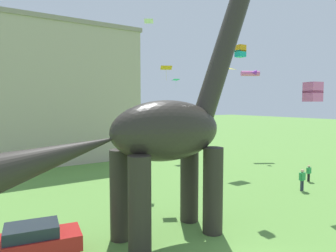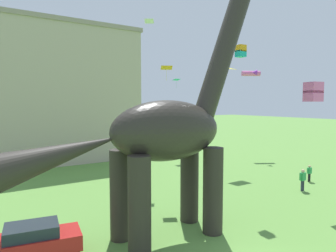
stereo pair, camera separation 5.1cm
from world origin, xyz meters
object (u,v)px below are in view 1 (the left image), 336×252
Objects in this scene: kite_mid_left at (176,80)px; kite_far_right at (251,73)px; kite_far_left at (240,51)px; parked_sedan_left at (32,241)px; person_far_spectator at (309,172)px; kite_drifting at (313,92)px; kite_apex at (226,68)px; kite_high_left at (166,68)px; kite_mid_right at (149,21)px; person_strolling_adult at (302,178)px; dinosaur_sculpture at (167,131)px.

kite_mid_left is 9.94m from kite_far_right.
kite_far_left is 19.77m from kite_far_right.
kite_far_left is (13.74, 0.59, 9.72)m from parked_sedan_left.
kite_drifting is at bearing -71.45° from person_far_spectator.
kite_far_right reaches higher than kite_drifting.
kite_far_left reaches higher than person_far_spectator.
kite_apex is 12.29m from kite_drifting.
kite_high_left is (-9.83, -12.65, -0.30)m from kite_mid_left.
kite_far_right reaches higher than kite_far_left.
person_far_spectator is 1.52× the size of kite_mid_right.
parked_sedan_left is 5.47× the size of kite_far_left.
person_strolling_adult is (-3.13, -1.36, 0.15)m from person_far_spectator.
person_strolling_adult is 1.35× the size of kite_drifting.
kite_mid_right is 1.20× the size of kite_far_left.
kite_apex is at bearing 50.94° from kite_far_left.
kite_drifting is at bearing -127.23° from kite_far_right.
kite_apex reaches higher than person_far_spectator.
dinosaur_sculpture is 17.41m from person_far_spectator.
kite_far_left is 0.33× the size of kite_far_right.
kite_high_left is (-1.54, -5.17, -4.72)m from kite_mid_right.
kite_apex is 2.21× the size of kite_far_left.
dinosaur_sculpture is 9.16m from kite_far_left.
kite_mid_right is (5.56, 11.28, 8.71)m from dinosaur_sculpture.
person_far_spectator is 18.96m from kite_mid_left.
kite_drifting is 1.19× the size of kite_high_left.
parked_sedan_left is at bearing -146.94° from person_strolling_adult.
parked_sedan_left is 14.32m from kite_high_left.
kite_high_left is at bearing -120.19° from person_far_spectator.
parked_sedan_left is 20.48m from kite_mid_right.
kite_mid_left is at bearing 50.42° from parked_sedan_left.
kite_high_left is at bearing -158.13° from kite_apex.
person_far_spectator is at bearing 1.65° from kite_far_left.
kite_drifting is (3.28, -3.40, -2.83)m from kite_far_left.
kite_far_right is (8.93, -4.27, 0.93)m from kite_mid_left.
kite_apex reaches higher than person_strolling_adult.
kite_mid_right is 0.86× the size of kite_mid_left.
person_far_spectator is 12.68m from kite_apex.
parked_sedan_left is 33.40m from kite_far_right.
kite_drifting is (10.72, -1.39, 2.14)m from dinosaur_sculpture.
kite_far_right reaches higher than kite_mid_left.
dinosaur_sculpture is at bearing -126.44° from kite_mid_left.
parked_sedan_left is 18.57m from kite_drifting.
kite_far_left is 17.94m from kite_mid_left.
kite_high_left reaches higher than kite_drifting.
kite_mid_right is 0.39× the size of kite_far_right.
dinosaur_sculpture is 11.02m from kite_drifting.
kite_high_left is at bearing 131.80° from kite_drifting.
kite_far_left is at bearing -155.75° from person_strolling_adult.
person_strolling_adult is at bearing -93.25° from kite_apex.
person_strolling_adult is 1.78× the size of kite_mid_right.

